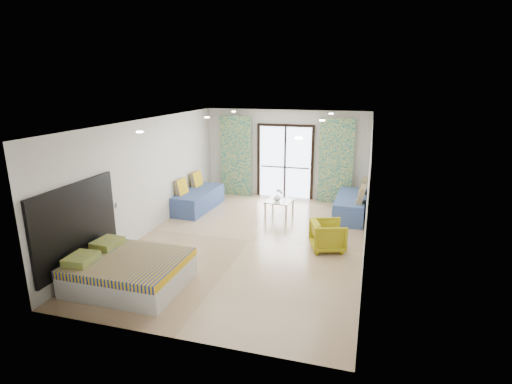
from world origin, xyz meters
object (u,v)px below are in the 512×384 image
(coffee_table, at_px, (279,202))
(armchair, at_px, (328,234))
(bed, at_px, (129,271))
(daybed_right, at_px, (351,205))
(daybed_left, at_px, (198,199))

(coffee_table, bearing_deg, armchair, -51.39)
(coffee_table, bearing_deg, bed, -111.32)
(bed, distance_m, daybed_right, 6.14)
(daybed_left, bearing_deg, daybed_right, 9.84)
(daybed_left, xyz_separation_m, daybed_right, (4.24, 0.56, 0.00))
(armchair, bearing_deg, bed, 109.93)
(daybed_left, height_order, armchair, daybed_left)
(bed, height_order, armchair, armchair)
(bed, height_order, coffee_table, coffee_table)
(bed, bearing_deg, daybed_left, 98.26)
(bed, xyz_separation_m, armchair, (3.23, 2.56, 0.08))
(bed, bearing_deg, armchair, 38.43)
(bed, distance_m, armchair, 4.12)
(daybed_left, bearing_deg, bed, -79.39)
(bed, relative_size, armchair, 2.68)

